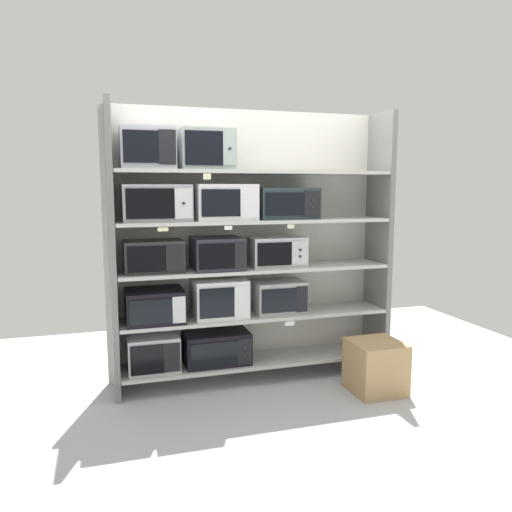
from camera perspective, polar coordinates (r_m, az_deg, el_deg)
name	(u,v)px	position (r m, az deg, el deg)	size (l,w,h in m)	color
ground	(296,428)	(3.93, 4.50, -18.76)	(6.41, 6.00, 0.02)	#B2B7BC
back_panel	(249,244)	(4.72, -0.85, 1.37)	(2.61, 0.04, 2.44)	beige
upright_left	(112,252)	(4.30, -15.94, 0.45)	(0.05, 0.44, 2.44)	slate
upright_right	(379,242)	(4.99, 13.69, 1.50)	(0.05, 0.44, 2.44)	slate
shelf_0	(256,360)	(4.73, 0.00, -11.71)	(2.41, 0.44, 0.03)	beige
microwave_0	(153,352)	(4.51, -11.56, -10.62)	(0.43, 0.37, 0.31)	#B5BBBB
microwave_1	(217,348)	(4.59, -4.46, -10.29)	(0.57, 0.36, 0.28)	black
shelf_1	(256,315)	(4.61, 0.00, -6.69)	(2.41, 0.44, 0.03)	beige
microwave_2	(155,306)	(4.40, -11.38, -5.51)	(0.48, 0.43, 0.28)	black
microwave_3	(219,298)	(4.48, -4.17, -4.73)	(0.46, 0.40, 0.34)	silver
microwave_4	(278,296)	(4.63, 2.53, -4.59)	(0.46, 0.34, 0.29)	#A3A2A2
price_tag_0	(290,324)	(4.49, 3.83, -7.62)	(0.09, 0.00, 0.04)	white
shelf_2	(256,269)	(4.52, 0.00, -1.44)	(2.41, 0.44, 0.03)	beige
microwave_5	(154,256)	(4.32, -11.49, -0.03)	(0.49, 0.33, 0.27)	#2E2D2D
microwave_6	(217,253)	(4.41, -4.43, 0.31)	(0.43, 0.41, 0.28)	#2B2835
microwave_7	(276,252)	(4.56, 2.32, 0.50)	(0.50, 0.34, 0.27)	#BDBCC0
shelf_3	(256,221)	(4.47, 0.00, 3.97)	(2.41, 0.44, 0.03)	beige
microwave_8	(156,203)	(4.29, -11.18, 5.90)	(0.56, 0.38, 0.31)	#A39FA7
microwave_9	(224,202)	(4.39, -3.61, 6.09)	(0.52, 0.42, 0.31)	silver
microwave_10	(286,203)	(4.55, 3.38, 5.96)	(0.54, 0.37, 0.28)	#263336
price_tag_1	(163,229)	(4.08, -10.46, 2.97)	(0.09, 0.00, 0.03)	beige
price_tag_2	(228,228)	(4.18, -3.14, 3.19)	(0.07, 0.00, 0.03)	white
price_tag_3	(291,226)	(4.34, 3.95, 3.35)	(0.06, 0.00, 0.03)	beige
shelf_4	(256,172)	(4.47, 0.00, 9.45)	(2.41, 0.44, 0.03)	beige
microwave_11	(147,148)	(4.29, -12.17, 11.81)	(0.44, 0.35, 0.34)	#B2B3C2
microwave_12	(206,150)	(4.36, -5.66, 11.86)	(0.45, 0.37, 0.34)	#98A7A1
price_tag_4	(207,176)	(4.13, -5.55, 8.93)	(0.06, 0.00, 0.05)	beige
shipping_carton	(376,367)	(4.55, 13.36, -12.05)	(0.43, 0.43, 0.44)	tan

